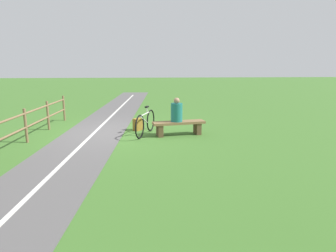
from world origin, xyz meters
TOP-DOWN VIEW (x-y plane):
  - ground_plane at (0.00, 0.00)m, footprint 80.00×80.00m
  - paved_path at (0.85, 4.00)m, footprint 4.31×36.06m
  - path_centre_line at (0.85, 4.00)m, footprint 2.13×31.94m
  - bench at (-2.24, 0.62)m, footprint 1.78×0.73m
  - person_seated at (-2.16, 0.64)m, footprint 0.44×0.44m
  - bicycle at (-1.14, 0.47)m, footprint 0.65×1.75m
  - backpack at (-0.86, -0.18)m, footprint 0.36×0.38m

SIDE VIEW (x-z plane):
  - ground_plane at x=0.00m, z-range 0.00..0.00m
  - paved_path at x=0.85m, z-range 0.00..0.02m
  - path_centre_line at x=0.85m, z-range 0.02..0.02m
  - backpack at x=-0.86m, z-range 0.00..0.42m
  - bench at x=-2.24m, z-range 0.09..0.55m
  - bicycle at x=-1.14m, z-range -0.07..0.87m
  - person_seated at x=-2.16m, z-range 0.40..1.18m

